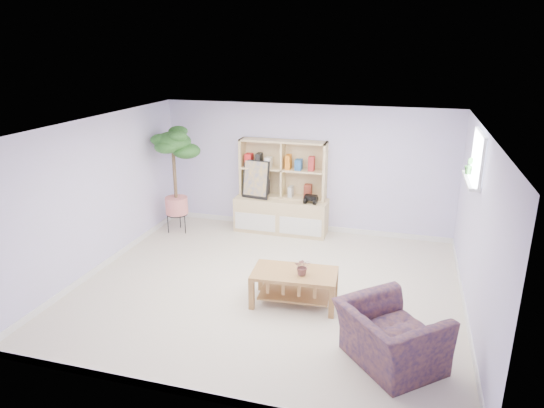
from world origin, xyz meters
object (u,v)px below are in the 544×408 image
(coffee_table, at_px, (294,287))
(armchair, at_px, (391,333))
(floor_tree, at_px, (175,181))
(storage_unit, at_px, (281,187))

(coffee_table, relative_size, armchair, 1.09)
(floor_tree, xyz_separation_m, armchair, (4.11, -3.04, -0.61))
(storage_unit, relative_size, armchair, 1.66)
(storage_unit, distance_m, coffee_table, 2.81)
(coffee_table, height_order, floor_tree, floor_tree)
(storage_unit, height_order, floor_tree, floor_tree)
(floor_tree, bearing_deg, coffee_table, -36.19)
(storage_unit, xyz_separation_m, coffee_table, (0.88, -2.59, -0.64))
(coffee_table, height_order, armchair, armchair)
(coffee_table, bearing_deg, storage_unit, 104.76)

